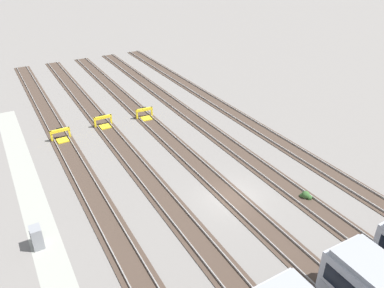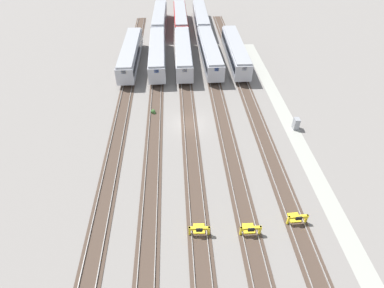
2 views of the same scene
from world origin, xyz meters
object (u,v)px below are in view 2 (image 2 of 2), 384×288
at_px(subway_car_front_row_leftmost, 183,53).
at_px(subway_car_front_row_rightmost, 180,19).
at_px(subway_car_front_row_right_inner, 157,53).
at_px(subway_car_back_row_centre, 209,52).
at_px(bumper_stop_near_inner_track, 250,229).
at_px(electrical_cabinet, 296,124).
at_px(subway_car_back_row_leftmost, 235,51).
at_px(bumper_stop_middle_track, 199,229).
at_px(bumper_stop_nearest_track, 296,218).
at_px(weed_clump, 153,112).
at_px(subway_car_front_row_centre, 160,19).
at_px(subway_car_front_row_left_inner, 131,54).
at_px(subway_car_back_row_rightmost, 201,18).

xyz_separation_m(subway_car_front_row_leftmost, subway_car_front_row_rightmost, (18.66, -0.07, 0.00)).
distance_m(subway_car_front_row_leftmost, subway_car_front_row_right_inner, 4.69).
height_order(subway_car_front_row_right_inner, subway_car_front_row_rightmost, same).
distance_m(subway_car_front_row_rightmost, subway_car_back_row_centre, 19.25).
xyz_separation_m(bumper_stop_near_inner_track, electrical_cabinet, (15.59, -9.53, 0.29)).
bearing_deg(subway_car_back_row_leftmost, bumper_stop_middle_track, 165.30).
height_order(bumper_stop_nearest_track, bumper_stop_near_inner_track, same).
distance_m(subway_car_front_row_rightmost, weed_clump, 35.11).
xyz_separation_m(subway_car_front_row_centre, bumper_stop_nearest_track, (-54.44, -14.28, -1.53)).
height_order(subway_car_back_row_leftmost, bumper_stop_near_inner_track, subway_car_back_row_leftmost).
bearing_deg(subway_car_front_row_left_inner, subway_car_front_row_rightmost, -27.20).
bearing_deg(bumper_stop_middle_track, subway_car_back_row_leftmost, -14.70).
xyz_separation_m(subway_car_front_row_centre, subway_car_back_row_rightmost, (-0.20, -9.47, 0.00)).
height_order(subway_car_back_row_centre, electrical_cabinet, subway_car_back_row_centre).
bearing_deg(bumper_stop_middle_track, subway_car_back_row_rightmost, -4.92).
relative_size(subway_car_front_row_leftmost, weed_clump, 19.60).
relative_size(subway_car_front_row_centre, subway_car_front_row_right_inner, 1.00).
distance_m(subway_car_front_row_rightmost, bumper_stop_near_inner_track, 55.36).
xyz_separation_m(subway_car_front_row_rightmost, bumper_stop_nearest_track, (-54.18, -9.53, -1.53)).
bearing_deg(subway_car_front_row_leftmost, bumper_stop_nearest_track, -164.87).
distance_m(subway_car_front_row_centre, subway_car_back_row_centre, 21.16).
bearing_deg(subway_car_front_row_left_inner, bumper_stop_near_inner_track, -158.52).
distance_m(subway_car_front_row_rightmost, bumper_stop_middle_track, 54.89).
distance_m(subway_car_front_row_left_inner, bumper_stop_near_inner_track, 39.22).
bearing_deg(subway_car_back_row_centre, subway_car_front_row_right_inner, 90.00).
relative_size(subway_car_front_row_right_inner, bumper_stop_near_inner_track, 9.02).
bearing_deg(subway_car_front_row_centre, electrical_cabinet, -154.44).
height_order(subway_car_front_row_left_inner, bumper_stop_near_inner_track, subway_car_front_row_left_inner).
distance_m(bumper_stop_nearest_track, electrical_cabinet, 15.39).
bearing_deg(weed_clump, subway_car_back_row_leftmost, -42.27).
height_order(subway_car_front_row_leftmost, bumper_stop_middle_track, subway_car_front_row_leftmost).
bearing_deg(bumper_stop_nearest_track, weed_clump, 36.85).
xyz_separation_m(subway_car_front_row_leftmost, subway_car_front_row_centre, (18.92, 4.68, 0.00)).
relative_size(subway_car_back_row_rightmost, bumper_stop_middle_track, 8.97).
height_order(subway_car_front_row_leftmost, subway_car_back_row_rightmost, same).
bearing_deg(bumper_stop_middle_track, subway_car_front_row_left_inner, 14.83).
bearing_deg(bumper_stop_near_inner_track, subway_car_front_row_centre, 9.74).
bearing_deg(subway_car_front_row_leftmost, electrical_cabinet, -145.48).
xyz_separation_m(subway_car_front_row_left_inner, electrical_cabinet, (-20.89, -23.88, -1.24)).
distance_m(subway_car_front_row_right_inner, subway_car_back_row_leftmost, 14.25).
relative_size(bumper_stop_nearest_track, bumper_stop_middle_track, 1.00).
bearing_deg(bumper_stop_nearest_track, subway_car_front_row_rightmost, 9.98).
bearing_deg(subway_car_back_row_rightmost, subway_car_front_row_leftmost, 165.63).
distance_m(subway_car_front_row_left_inner, weed_clump, 16.75).
distance_m(subway_car_front_row_left_inner, subway_car_front_row_right_inner, 4.83).
bearing_deg(bumper_stop_near_inner_track, subway_car_front_row_leftmost, 7.55).
bearing_deg(bumper_stop_near_inner_track, subway_car_back_row_rightmost, 0.04).
relative_size(subway_car_back_row_centre, bumper_stop_middle_track, 8.99).
xyz_separation_m(subway_car_front_row_left_inner, bumper_stop_nearest_track, (-35.52, -19.12, -1.53)).
distance_m(subway_car_front_row_rightmost, subway_car_back_row_leftmost, 20.94).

